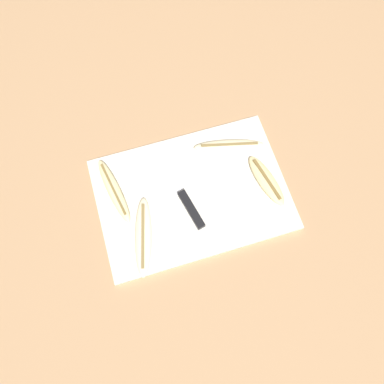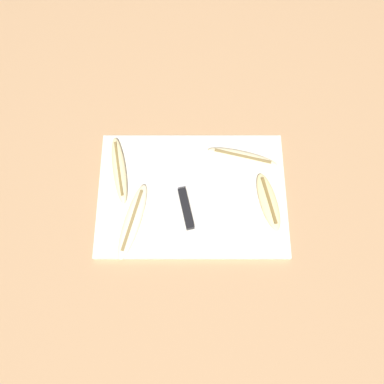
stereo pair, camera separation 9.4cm
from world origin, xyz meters
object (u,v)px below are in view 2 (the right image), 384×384
object	(u,v)px
banana_soft_right	(119,170)
banana_mellow_near	(268,202)
banana_pale_long	(242,158)
banana_bright_far	(133,221)
knife	(184,199)

from	to	relation	value
banana_soft_right	banana_mellow_near	size ratio (longest dim) A/B	1.20
banana_pale_long	banana_bright_far	distance (m)	0.33
banana_mellow_near	banana_bright_far	bearing A→B (deg)	-171.46
banana_soft_right	banana_pale_long	bearing A→B (deg)	6.28
knife	banana_bright_far	xyz separation A→B (m)	(-0.13, -0.06, 0.00)
banana_mellow_near	banana_soft_right	bearing A→B (deg)	167.36
banana_soft_right	banana_bright_far	size ratio (longest dim) A/B	0.95
banana_mellow_near	knife	bearing A→B (deg)	178.11
knife	banana_soft_right	world-z (taller)	banana_soft_right
banana_soft_right	banana_bright_far	distance (m)	0.14
knife	banana_pale_long	size ratio (longest dim) A/B	1.35
banana_bright_far	banana_soft_right	bearing A→B (deg)	107.10
banana_pale_long	banana_mellow_near	distance (m)	0.13
banana_pale_long	banana_mellow_near	size ratio (longest dim) A/B	1.19
banana_pale_long	banana_soft_right	bearing A→B (deg)	-173.72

